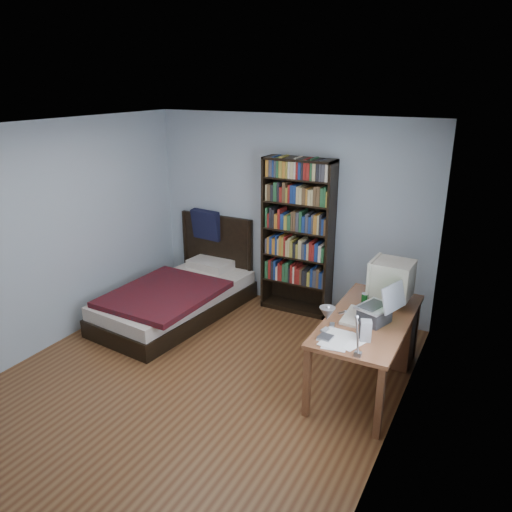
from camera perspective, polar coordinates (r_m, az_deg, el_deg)
name	(u,v)px	position (r m, az deg, el deg)	size (l,w,h in m)	color
room	(199,263)	(4.72, -6.51, -0.85)	(4.20, 4.24, 2.50)	#5B321A
desk	(378,328)	(5.46, 13.79, -8.02)	(0.75, 1.58, 0.73)	brown
crt_monitor	(391,279)	(5.20, 15.13, -2.57)	(0.41, 0.38, 0.46)	#BDB19D
laptop	(377,312)	(4.81, 13.62, -6.21)	(0.42, 0.40, 0.41)	#2D2D30
desk_lamp	(333,318)	(3.78, 8.77, -7.04)	(0.23, 0.51, 0.60)	#99999E
keyboard	(353,316)	(4.91, 11.08, -6.76)	(0.17, 0.42, 0.03)	#BDB49E
speaker	(366,331)	(4.49, 12.43, -8.33)	(0.09, 0.09, 0.19)	gray
soda_can	(365,300)	(5.16, 12.33, -4.88)	(0.07, 0.07, 0.13)	#083A1B
mouse	(373,305)	(5.16, 13.22, -5.52)	(0.07, 0.12, 0.04)	silver
phone_silver	(332,325)	(4.71, 8.68, -7.82)	(0.04, 0.09, 0.02)	silver
phone_grey	(325,330)	(4.62, 7.89, -8.35)	(0.04, 0.09, 0.02)	gray
external_drive	(325,338)	(4.49, 7.94, -9.22)	(0.12, 0.12, 0.02)	gray
bookshelf	(297,237)	(6.34, 4.76, 2.18)	(0.90, 0.30, 2.00)	black
bed	(180,295)	(6.55, -8.73, -4.43)	(1.29, 2.24, 1.16)	black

